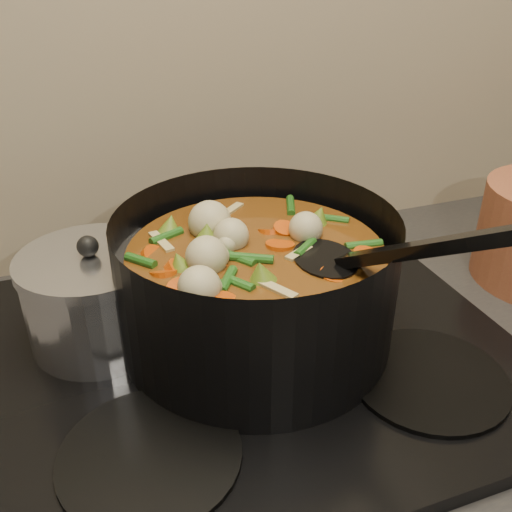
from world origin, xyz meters
name	(u,v)px	position (x,y,z in m)	size (l,w,h in m)	color
stovetop	(258,349)	(0.00, 1.93, 0.92)	(0.62, 0.54, 0.03)	black
stockpot	(257,285)	(0.00, 1.94, 1.01)	(0.38, 0.44, 0.24)	black
saucepan	(96,298)	(-0.18, 2.01, 0.99)	(0.17, 0.17, 0.14)	silver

